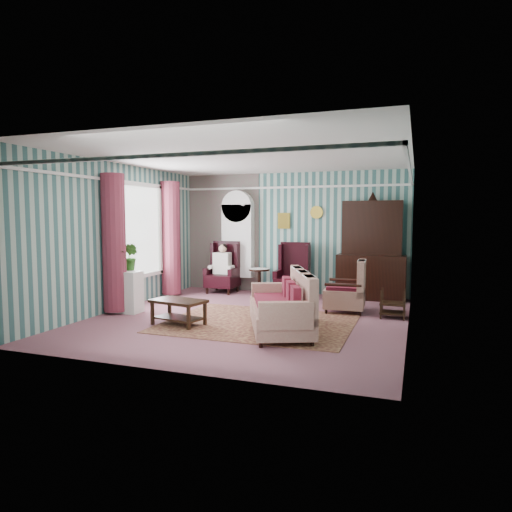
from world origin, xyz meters
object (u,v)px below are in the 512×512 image
(bookcase, at_px, (238,246))
(plant_stand, at_px, (127,292))
(wingback_left, at_px, (222,267))
(sofa, at_px, (280,297))
(wingback_right, at_px, (292,270))
(round_side_table, at_px, (259,281))
(floral_armchair, at_px, (345,286))
(coffee_table, at_px, (179,312))
(seated_woman, at_px, (222,269))
(dresser_hutch, at_px, (371,247))
(nest_table, at_px, (393,303))

(bookcase, relative_size, plant_stand, 2.80)
(wingback_left, xyz_separation_m, sofa, (2.41, -3.19, -0.07))
(bookcase, height_order, wingback_right, bookcase)
(round_side_table, bearing_deg, plant_stand, -120.38)
(floral_armchair, relative_size, coffee_table, 1.12)
(coffee_table, bearing_deg, seated_woman, 101.02)
(round_side_table, xyz_separation_m, coffee_table, (-0.25, -3.48, -0.08))
(dresser_hutch, relative_size, wingback_right, 1.89)
(wingback_left, distance_m, seated_woman, 0.04)
(seated_woman, xyz_separation_m, round_side_table, (0.90, 0.15, -0.29))
(wingback_right, distance_m, sofa, 3.26)
(coffee_table, bearing_deg, nest_table, 27.46)
(sofa, height_order, floral_armchair, sofa)
(wingback_right, height_order, coffee_table, wingback_right)
(dresser_hutch, distance_m, seated_woman, 3.56)
(plant_stand, bearing_deg, nest_table, 13.84)
(wingback_right, bearing_deg, dresser_hutch, 8.77)
(dresser_hutch, xyz_separation_m, plant_stand, (-4.30, -3.02, -0.78))
(dresser_hutch, distance_m, nest_table, 2.11)
(wingback_right, bearing_deg, floral_armchair, -42.30)
(wingback_left, distance_m, floral_armchair, 3.40)
(dresser_hutch, relative_size, sofa, 1.19)
(round_side_table, bearing_deg, wingback_left, -170.54)
(wingback_right, bearing_deg, seated_woman, 180.00)
(bookcase, distance_m, wingback_left, 0.68)
(round_side_table, distance_m, coffee_table, 3.49)
(seated_woman, relative_size, floral_armchair, 1.16)
(plant_stand, bearing_deg, round_side_table, 59.62)
(dresser_hutch, bearing_deg, coffee_table, -128.40)
(plant_stand, bearing_deg, bookcase, 71.51)
(plant_stand, xyz_separation_m, coffee_table, (1.45, -0.58, -0.18))
(round_side_table, bearing_deg, seated_woman, -170.54)
(plant_stand, bearing_deg, wingback_right, 47.16)
(round_side_table, bearing_deg, bookcase, 159.73)
(dresser_hutch, distance_m, coffee_table, 4.69)
(nest_table, distance_m, coffee_table, 3.86)
(bookcase, distance_m, plant_stand, 3.39)
(bookcase, distance_m, floral_armchair, 3.40)
(wingback_left, relative_size, seated_woman, 1.06)
(bookcase, bearing_deg, plant_stand, -108.49)
(wingback_right, bearing_deg, round_side_table, 169.99)
(bookcase, bearing_deg, round_side_table, -20.27)
(bookcase, distance_m, round_side_table, 1.07)
(wingback_left, distance_m, round_side_table, 0.97)
(bookcase, xyz_separation_m, round_side_table, (0.65, -0.24, -0.82))
(dresser_hutch, relative_size, nest_table, 4.37)
(seated_woman, height_order, coffee_table, seated_woman)
(floral_armchair, xyz_separation_m, coffee_table, (-2.51, -2.05, -0.29))
(nest_table, bearing_deg, seated_woman, 159.15)
(round_side_table, bearing_deg, dresser_hutch, 2.64)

